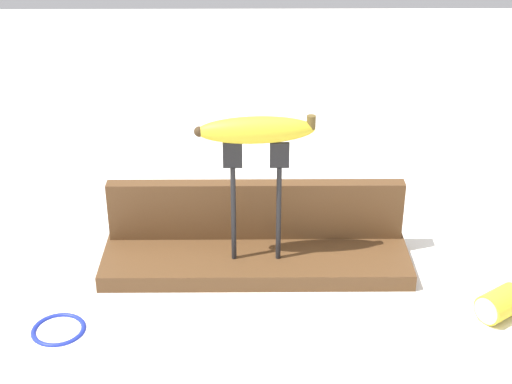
{
  "coord_description": "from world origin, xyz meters",
  "views": [
    {
      "loc": [
        -0.01,
        -0.95,
        0.62
      ],
      "look_at": [
        0.0,
        0.0,
        0.12
      ],
      "focal_mm": 54.52,
      "sensor_mm": 36.0,
      "label": 1
    }
  ],
  "objects": [
    {
      "name": "ground_plane",
      "position": [
        0.0,
        0.0,
        0.0
      ],
      "size": [
        3.0,
        3.0,
        0.0
      ],
      "primitive_type": "plane",
      "color": "white"
    },
    {
      "name": "banana_raised_center",
      "position": [
        -0.0,
        -0.01,
        0.22
      ],
      "size": [
        0.16,
        0.05,
        0.04
      ],
      "color": "yellow",
      "rests_on": "fork_stand_center"
    },
    {
      "name": "board_backstop",
      "position": [
        0.0,
        0.05,
        0.07
      ],
      "size": [
        0.43,
        0.02,
        0.09
      ],
      "primitive_type": "cube",
      "color": "brown",
      "rests_on": "wooden_board"
    },
    {
      "name": "banana_chunk_near",
      "position": [
        0.32,
        -0.12,
        0.02
      ],
      "size": [
        0.07,
        0.06,
        0.04
      ],
      "color": "yellow",
      "rests_on": "ground"
    },
    {
      "name": "wire_coil",
      "position": [
        -0.25,
        -0.14,
        0.0
      ],
      "size": [
        0.07,
        0.07,
        0.01
      ],
      "primitive_type": "torus",
      "color": "#1E2DA5",
      "rests_on": "ground"
    },
    {
      "name": "fork_stand_center",
      "position": [
        0.0,
        -0.01,
        0.13
      ],
      "size": [
        0.09,
        0.01,
        0.18
      ],
      "color": "black",
      "rests_on": "wooden_board"
    },
    {
      "name": "wooden_board",
      "position": [
        0.0,
        0.0,
        0.01
      ],
      "size": [
        0.44,
        0.12,
        0.02
      ],
      "primitive_type": "cube",
      "color": "brown",
      "rests_on": "ground"
    }
  ]
}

